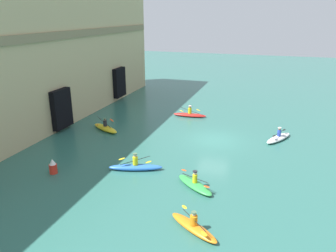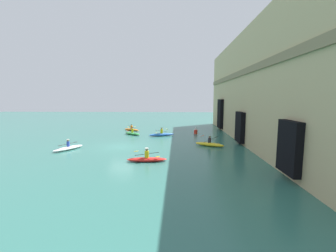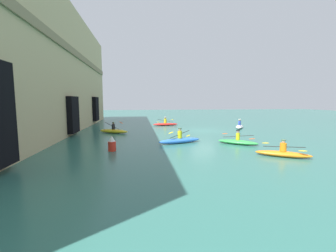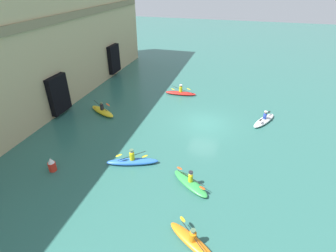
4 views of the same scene
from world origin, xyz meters
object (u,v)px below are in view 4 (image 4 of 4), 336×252
Objects in this scene: kayak_white at (264,120)px; kayak_orange at (192,241)px; marker_buoy at (52,165)px; kayak_red at (181,93)px; kayak_blue at (132,161)px; kayak_green at (190,183)px; kayak_yellow at (102,111)px.

kayak_orange is (-13.54, 3.67, 0.01)m from kayak_white.
kayak_red is at bearing -19.64° from marker_buoy.
kayak_blue reaches higher than kayak_white.
kayak_green is (-13.43, -3.86, -0.02)m from kayak_red.
kayak_white is at bearing -51.95° from marker_buoy.
kayak_red is at bearing -42.64° from kayak_orange.
kayak_yellow is 1.12× the size of kayak_orange.
kayak_red is 12.48m from kayak_blue.
kayak_green is (-9.57, 4.60, -0.01)m from kayak_white.
kayak_blue is (-6.25, -5.63, 0.01)m from kayak_yellow.
kayak_orange is at bearing -62.28° from kayak_blue.
kayak_red is at bearing 94.13° from kayak_white.
kayak_orange is 4.07m from kayak_green.
kayak_yellow is at bearing -14.04° from kayak_orange.
kayak_white is at bearing -142.62° from kayak_yellow.
marker_buoy is (-1.11, 9.06, 0.26)m from kayak_green.
kayak_yellow reaches higher than kayak_orange.
marker_buoy is at bearing 123.62° from kayak_yellow.
kayak_red is (17.40, 4.80, 0.01)m from kayak_orange.
kayak_green is at bearing -31.41° from kayak_blue.
kayak_yellow reaches higher than kayak_green.
marker_buoy is (-2.08, 4.82, 0.21)m from kayak_blue.
kayak_red is (6.23, -6.00, -0.01)m from kayak_yellow.
kayak_orange is at bearing -166.50° from kayak_white.
kayak_orange is at bearing 162.09° from kayak_yellow.
kayak_red is at bearing 69.70° from kayak_blue.
kayak_yellow is 14.65m from kayak_white.
kayak_blue is 5.26m from marker_buoy.
kayak_white is at bearing -73.21° from kayak_orange.
kayak_orange is 10.39m from marker_buoy.
kayak_green is (3.97, 0.93, -0.01)m from kayak_orange.
kayak_red is 1.17× the size of kayak_green.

